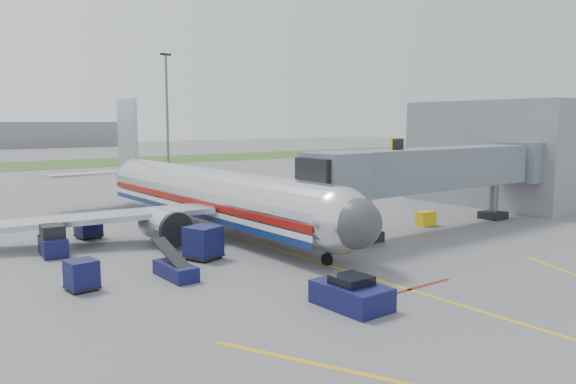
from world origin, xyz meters
TOP-DOWN VIEW (x-y plane):
  - ground at (0.00, 0.00)m, footprint 400.00×400.00m
  - grass_strip at (0.00, 90.00)m, footprint 300.00×25.00m
  - apron_markings at (0.00, -7.40)m, footprint 21.52×50.00m
  - airliner at (0.00, 15.25)m, footprint 32.10×35.67m
  - jet_bridge at (12.86, 5.00)m, footprint 25.30×4.00m
  - terminal at (30.00, 10.00)m, footprint 10.00×16.00m
  - light_mast_right at (25.00, 75.00)m, footprint 2.00×0.44m
  - pushback_tug at (-4.00, -4.14)m, footprint 2.10×3.40m
  - baggage_tug at (-11.65, 13.78)m, footprint 1.65×2.78m
  - baggage_cart_a at (-4.91, 7.40)m, footprint 2.28×2.28m
  - baggage_cart_b at (-12.53, 5.48)m, footprint 1.48×1.48m
  - baggage_cart_c at (-8.31, 17.60)m, footprint 1.72×1.72m
  - belt_loader at (-8.01, 4.75)m, footprint 1.19×3.67m
  - ground_power_cart at (14.11, 6.42)m, footprint 1.51×1.13m

SIDE VIEW (x-z plane):
  - ground at x=0.00m, z-range 0.00..0.00m
  - apron_markings at x=0.00m, z-range 0.00..0.01m
  - grass_strip at x=0.00m, z-range 0.00..0.01m
  - belt_loader at x=-8.01m, z-range -0.45..1.34m
  - ground_power_cart at x=14.11m, z-range -0.01..1.10m
  - pushback_tug at x=-4.00m, z-range -0.12..1.29m
  - baggage_cart_b at x=-12.53m, z-range 0.01..1.48m
  - baggage_tug at x=-11.65m, z-range -0.11..1.75m
  - baggage_cart_c at x=-8.31m, z-range 0.02..1.66m
  - baggage_cart_a at x=-4.91m, z-range 0.02..1.97m
  - airliner at x=0.00m, z-range -2.48..7.77m
  - jet_bridge at x=12.86m, z-range 1.02..7.92m
  - terminal at x=30.00m, z-range 0.00..10.00m
  - light_mast_right at x=25.00m, z-range 0.58..20.98m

